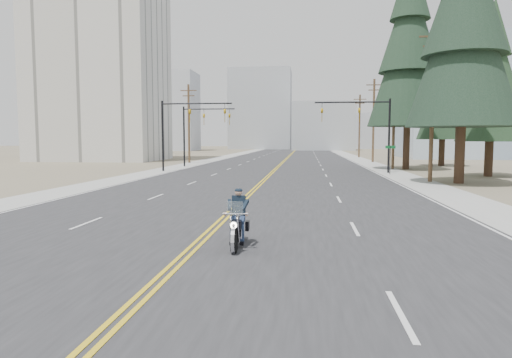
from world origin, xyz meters
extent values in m
plane|color=#776D56|center=(0.00, 0.00, 0.00)|extent=(400.00, 400.00, 0.00)
cube|color=#303033|center=(0.00, 70.00, 0.01)|extent=(20.00, 200.00, 0.01)
cube|color=#A5A5A0|center=(-11.50, 70.00, 0.01)|extent=(3.00, 200.00, 0.01)
cube|color=#A5A5A0|center=(11.50, 70.00, 0.01)|extent=(3.00, 200.00, 0.01)
cylinder|color=black|center=(-11.00, 32.00, 3.50)|extent=(0.20, 0.20, 7.00)
cylinder|color=black|center=(-7.50, 32.00, 6.70)|extent=(7.00, 0.14, 0.14)
imported|color=#BF8C0C|center=(-8.20, 32.00, 6.05)|extent=(0.21, 0.26, 1.30)
imported|color=#BF8C0C|center=(-4.70, 32.00, 6.05)|extent=(0.21, 0.26, 1.30)
cylinder|color=black|center=(11.00, 32.00, 3.50)|extent=(0.20, 0.20, 7.00)
cylinder|color=black|center=(7.50, 32.00, 6.70)|extent=(7.00, 0.14, 0.14)
imported|color=#BF8C0C|center=(8.20, 32.00, 6.05)|extent=(0.21, 0.26, 1.30)
imported|color=#BF8C0C|center=(4.70, 32.00, 6.05)|extent=(0.21, 0.26, 1.30)
cylinder|color=black|center=(-11.00, 40.00, 3.50)|extent=(0.20, 0.20, 7.00)
cylinder|color=black|center=(-8.00, 40.00, 6.70)|extent=(6.00, 0.14, 0.14)
imported|color=#BF8C0C|center=(-8.60, 40.00, 6.05)|extent=(0.21, 0.26, 1.30)
imported|color=#BF8C0C|center=(-5.60, 40.00, 6.05)|extent=(0.21, 0.26, 1.30)
cylinder|color=black|center=(10.80, 30.00, 1.30)|extent=(0.06, 0.06, 2.60)
cube|color=#0C5926|center=(10.80, 30.00, 2.50)|extent=(0.90, 0.03, 0.25)
cylinder|color=brown|center=(12.50, 23.00, 5.75)|extent=(0.30, 0.30, 11.50)
cube|color=brown|center=(12.50, 23.00, 10.70)|extent=(2.20, 0.12, 0.12)
cube|color=brown|center=(12.50, 23.00, 10.00)|extent=(1.60, 0.12, 0.12)
cylinder|color=brown|center=(12.50, 38.00, 5.50)|extent=(0.30, 0.30, 11.00)
cube|color=brown|center=(12.50, 38.00, 10.20)|extent=(2.20, 0.12, 0.12)
cube|color=brown|center=(12.50, 38.00, 9.50)|extent=(1.60, 0.12, 0.12)
cylinder|color=brown|center=(12.50, 53.00, 5.75)|extent=(0.30, 0.30, 11.50)
cube|color=brown|center=(12.50, 53.00, 10.70)|extent=(2.20, 0.12, 0.12)
cube|color=brown|center=(12.50, 53.00, 10.00)|extent=(1.60, 0.12, 0.12)
cylinder|color=brown|center=(12.50, 70.00, 5.50)|extent=(0.30, 0.30, 11.00)
cube|color=brown|center=(12.50, 70.00, 10.20)|extent=(2.20, 0.12, 0.12)
cube|color=brown|center=(12.50, 70.00, 9.50)|extent=(1.60, 0.12, 0.12)
cylinder|color=brown|center=(-12.50, 48.00, 5.25)|extent=(0.30, 0.30, 10.50)
cube|color=brown|center=(-12.50, 48.00, 9.70)|extent=(2.20, 0.12, 0.12)
cube|color=brown|center=(-12.50, 48.00, 9.00)|extent=(1.60, 0.12, 0.12)
cube|color=silver|center=(-28.00, 55.00, 15.00)|extent=(18.00, 14.00, 30.00)
cube|color=#9EB5CC|center=(32.00, 70.00, 10.00)|extent=(24.00, 16.00, 20.00)
cube|color=#B7BCC6|center=(-35.00, 115.00, 11.00)|extent=(14.00, 12.00, 22.00)
cube|color=#ADB2B7|center=(8.00, 125.00, 7.00)|extent=(18.00, 14.00, 14.00)
cube|color=#B7BCC6|center=(40.00, 110.00, 9.00)|extent=(16.00, 12.00, 18.00)
cube|color=#ADB2B7|center=(-12.00, 140.00, 13.00)|extent=(20.00, 15.00, 26.00)
cube|color=#B7BCC6|center=(25.00, 150.00, 6.00)|extent=(14.00, 14.00, 12.00)
cube|color=#ADB2B7|center=(-50.00, 130.00, 8.00)|extent=(12.00, 12.00, 16.00)
cylinder|color=#382619|center=(14.32, 22.22, 2.05)|extent=(0.80, 0.80, 4.09)
cone|color=black|center=(14.32, 22.22, 10.23)|extent=(7.73, 7.73, 12.28)
cylinder|color=#382619|center=(18.92, 29.06, 1.51)|extent=(0.66, 0.66, 3.02)
cone|color=#1A341B|center=(18.92, 29.06, 7.55)|extent=(5.66, 5.66, 9.06)
cone|color=#1A341B|center=(18.92, 29.06, 10.12)|extent=(4.25, 4.25, 6.80)
cone|color=#1A341B|center=(18.92, 29.06, 12.69)|extent=(2.83, 2.83, 4.83)
cylinder|color=#382619|center=(13.85, 37.89, 2.29)|extent=(0.80, 0.80, 4.59)
cone|color=black|center=(13.85, 37.89, 11.47)|extent=(8.26, 8.26, 13.77)
cone|color=black|center=(13.85, 37.89, 15.37)|extent=(6.20, 6.20, 10.33)
cylinder|color=#382619|center=(19.50, 44.94, 1.60)|extent=(0.75, 0.75, 3.20)
cone|color=black|center=(19.50, 44.94, 7.99)|extent=(5.97, 5.97, 9.59)
cone|color=black|center=(19.50, 44.94, 10.71)|extent=(4.47, 4.47, 7.19)
cone|color=black|center=(19.50, 44.94, 13.42)|extent=(2.98, 2.98, 5.11)
camera|label=1|loc=(3.27, -12.27, 3.20)|focal=32.00mm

